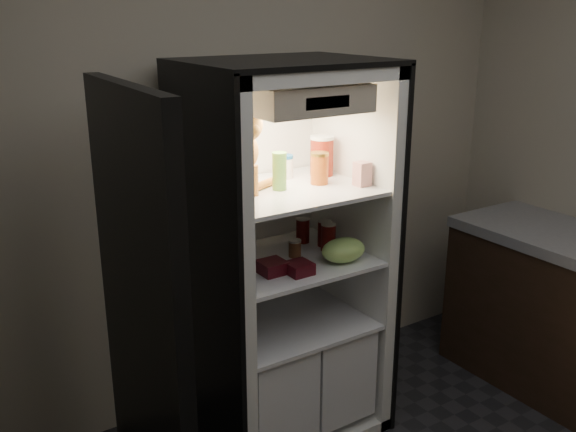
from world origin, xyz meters
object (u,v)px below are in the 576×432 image
at_px(soda_can_c, 328,237).
at_px(berry_box_right, 299,268).
at_px(refrigerator, 281,282).
at_px(condiment_jar, 295,248).
at_px(berry_box_left, 272,267).
at_px(grape_bag, 343,250).
at_px(soda_can_b, 325,233).
at_px(pepper_jar, 322,156).
at_px(parmesan_shaker, 279,171).
at_px(mayo_tub, 285,166).
at_px(cream_carton, 362,174).
at_px(tabby_cat, 235,157).
at_px(soda_can_a, 303,230).
at_px(salsa_jar, 319,168).

relative_size(soda_can_c, berry_box_right, 1.25).
bearing_deg(refrigerator, condiment_jar, -55.82).
bearing_deg(berry_box_left, berry_box_right, -37.11).
bearing_deg(grape_bag, soda_can_b, 76.60).
bearing_deg(refrigerator, pepper_jar, 10.56).
height_order(soda_can_c, berry_box_right, soda_can_c).
distance_m(refrigerator, berry_box_right, 0.31).
relative_size(parmesan_shaker, pepper_jar, 0.88).
height_order(parmesan_shaker, mayo_tub, parmesan_shaker).
distance_m(condiment_jar, grape_bag, 0.24).
distance_m(soda_can_c, berry_box_right, 0.34).
bearing_deg(soda_can_b, cream_carton, -72.16).
distance_m(tabby_cat, berry_box_left, 0.53).
xyz_separation_m(parmesan_shaker, condiment_jar, (0.09, 0.00, -0.39)).
xyz_separation_m(soda_can_b, grape_bag, (-0.05, -0.22, -0.01)).
bearing_deg(grape_bag, soda_can_c, 80.18).
height_order(pepper_jar, grape_bag, pepper_jar).
bearing_deg(mayo_tub, soda_can_a, -14.86).
bearing_deg(refrigerator, parmesan_shaker, -125.72).
relative_size(refrigerator, soda_can_b, 14.22).
bearing_deg(salsa_jar, refrigerator, 155.15).
distance_m(soda_can_b, condiment_jar, 0.22).
xyz_separation_m(cream_carton, soda_can_b, (-0.06, 0.20, -0.34)).
xyz_separation_m(parmesan_shaker, soda_can_b, (0.30, 0.05, -0.37)).
bearing_deg(soda_can_a, refrigerator, -155.65).
distance_m(soda_can_a, berry_box_left, 0.44).
bearing_deg(condiment_jar, refrigerator, 124.18).
height_order(parmesan_shaker, pepper_jar, pepper_jar).
distance_m(parmesan_shaker, pepper_jar, 0.34).
bearing_deg(refrigerator, soda_can_b, -3.86).
xyz_separation_m(cream_carton, soda_can_c, (-0.09, 0.13, -0.34)).
distance_m(refrigerator, pepper_jar, 0.66).
height_order(cream_carton, berry_box_right, cream_carton).
distance_m(refrigerator, berry_box_left, 0.30).
height_order(tabby_cat, cream_carton, tabby_cat).
xyz_separation_m(refrigerator, mayo_tub, (0.10, 0.11, 0.56)).
bearing_deg(condiment_jar, grape_bag, -47.99).
distance_m(refrigerator, soda_can_b, 0.33).
relative_size(pepper_jar, soda_can_a, 1.56).
relative_size(salsa_jar, condiment_jar, 1.78).
bearing_deg(soda_can_b, condiment_jar, -168.02).
bearing_deg(soda_can_b, parmesan_shaker, -171.24).
height_order(tabby_cat, berry_box_right, tabby_cat).
bearing_deg(berry_box_right, condiment_jar, 61.21).
relative_size(soda_can_b, soda_can_c, 0.96).
xyz_separation_m(soda_can_c, condiment_jar, (-0.19, 0.02, -0.03)).
xyz_separation_m(mayo_tub, soda_can_b, (0.16, -0.13, -0.34)).
distance_m(pepper_jar, berry_box_right, 0.62).
height_order(refrigerator, soda_can_a, refrigerator).
distance_m(refrigerator, cream_carton, 0.68).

